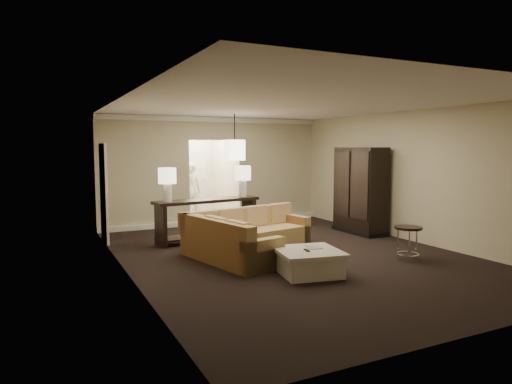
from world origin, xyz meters
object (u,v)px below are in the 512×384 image
coffee_table (308,262)px  person (191,187)px  drink_table (408,236)px  armoire (360,192)px  sectional_sofa (245,237)px  console_table (207,216)px

coffee_table → person: bearing=88.4°
coffee_table → person: 6.55m
drink_table → armoire: bearing=70.0°
sectional_sofa → drink_table: sectional_sofa is taller
sectional_sofa → armoire: bearing=-0.3°
armoire → person: size_ratio=1.14×
drink_table → sectional_sofa: bearing=143.6°
sectional_sofa → coffee_table: bearing=-93.3°
armoire → person: 4.92m
coffee_table → drink_table: (2.10, -0.00, 0.23)m
armoire → drink_table: (-0.91, -2.49, -0.53)m
console_table → person: (0.71, 3.31, 0.34)m
drink_table → person: (-1.92, 6.51, 0.45)m
console_table → armoire: size_ratio=1.19×
coffee_table → console_table: 3.26m
console_table → armoire: bearing=-19.1°
coffee_table → armoire: bearing=39.6°
coffee_table → armoire: armoire is taller
sectional_sofa → person: size_ratio=1.59×
sectional_sofa → coffee_table: size_ratio=2.46×
armoire → person: armoire is taller
console_table → armoire: (3.54, -0.71, 0.42)m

